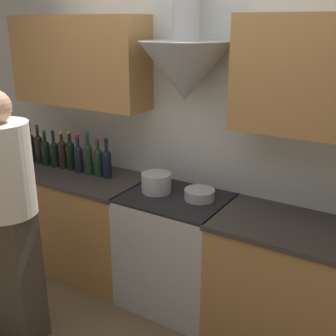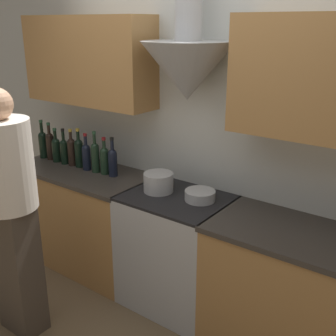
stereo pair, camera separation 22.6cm
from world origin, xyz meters
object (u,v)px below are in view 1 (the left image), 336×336
at_px(stove_range, 175,250).
at_px(wine_bottle_6, 79,158).
at_px(person_foreground_left, 8,212).
at_px(wine_bottle_4, 62,153).
at_px(wine_bottle_7, 88,158).
at_px(stock_pot, 156,183).
at_px(wine_bottle_1, 39,147).
at_px(wine_bottle_5, 70,154).
at_px(wine_bottle_0, 31,146).
at_px(wine_bottle_9, 107,162).
at_px(wine_bottle_3, 54,153).
at_px(mixing_bowl, 199,194).
at_px(wine_bottle_8, 98,161).
at_px(wine_bottle_2, 46,151).

xyz_separation_m(stove_range, wine_bottle_6, (-0.96, 0.03, 0.57)).
bearing_deg(person_foreground_left, wine_bottle_4, 115.77).
bearing_deg(wine_bottle_7, stock_pot, -2.00).
xyz_separation_m(wine_bottle_1, person_foreground_left, (0.74, -0.92, -0.09)).
distance_m(wine_bottle_5, person_foreground_left, 1.01).
bearing_deg(stove_range, stock_pot, 177.35).
xyz_separation_m(wine_bottle_0, wine_bottle_4, (0.39, 0.01, -0.00)).
height_order(wine_bottle_7, wine_bottle_9, wine_bottle_7).
xyz_separation_m(wine_bottle_1, wine_bottle_5, (0.37, 0.01, -0.00)).
xyz_separation_m(wine_bottle_3, wine_bottle_7, (0.38, 0.01, 0.02)).
xyz_separation_m(wine_bottle_7, mixing_bowl, (1.03, 0.02, -0.11)).
xyz_separation_m(wine_bottle_7, wine_bottle_8, (0.09, 0.02, -0.02)).
xyz_separation_m(wine_bottle_0, person_foreground_left, (0.83, -0.92, -0.09)).
distance_m(wine_bottle_1, wine_bottle_9, 0.77).
bearing_deg(wine_bottle_0, wine_bottle_2, -2.23).
height_order(wine_bottle_4, wine_bottle_9, same).
bearing_deg(person_foreground_left, wine_bottle_5, 111.21).
relative_size(stove_range, wine_bottle_1, 2.60).
height_order(wine_bottle_6, wine_bottle_8, wine_bottle_6).
height_order(wine_bottle_3, wine_bottle_5, wine_bottle_5).
relative_size(wine_bottle_6, wine_bottle_9, 0.98).
xyz_separation_m(stock_pot, mixing_bowl, (0.34, 0.04, -0.03)).
bearing_deg(wine_bottle_4, wine_bottle_0, -178.99).
distance_m(wine_bottle_0, wine_bottle_3, 0.30).
height_order(stove_range, wine_bottle_1, wine_bottle_1).
relative_size(wine_bottle_5, wine_bottle_9, 1.05).
bearing_deg(mixing_bowl, wine_bottle_7, -178.97).
xyz_separation_m(wine_bottle_4, wine_bottle_8, (0.39, 0.01, -0.01)).
relative_size(wine_bottle_6, wine_bottle_8, 1.02).
distance_m(stove_range, person_foreground_left, 1.24).
distance_m(wine_bottle_0, wine_bottle_7, 0.68).
bearing_deg(stove_range, mixing_bowl, 16.46).
bearing_deg(wine_bottle_7, wine_bottle_1, 179.99).
distance_m(stock_pot, person_foreground_left, 1.05).
bearing_deg(stock_pot, wine_bottle_9, 175.51).
distance_m(wine_bottle_2, person_foreground_left, 1.12).
height_order(stove_range, wine_bottle_7, wine_bottle_7).
xyz_separation_m(wine_bottle_7, person_foreground_left, (0.15, -0.92, -0.09)).
bearing_deg(wine_bottle_9, stock_pot, -4.49).
bearing_deg(stock_pot, wine_bottle_6, 178.59).
xyz_separation_m(wine_bottle_0, wine_bottle_1, (0.10, 0.01, 0.00)).
distance_m(stove_range, wine_bottle_3, 1.36).
bearing_deg(mixing_bowl, person_foreground_left, -132.92).
xyz_separation_m(wine_bottle_2, mixing_bowl, (1.52, 0.03, -0.09)).
bearing_deg(stock_pot, wine_bottle_2, 179.45).
distance_m(wine_bottle_4, stock_pot, 0.99).
bearing_deg(mixing_bowl, stove_range, -163.54).
bearing_deg(wine_bottle_7, wine_bottle_3, -178.25).
distance_m(wine_bottle_3, wine_bottle_6, 0.28).
bearing_deg(wine_bottle_9, wine_bottle_5, -179.57).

